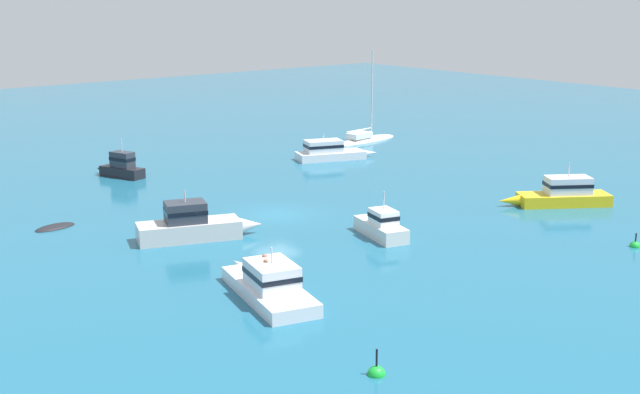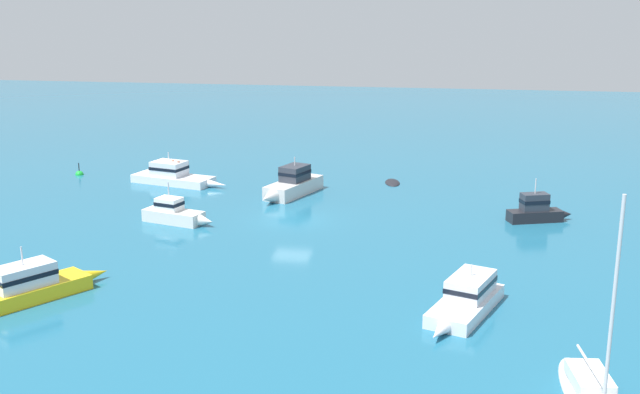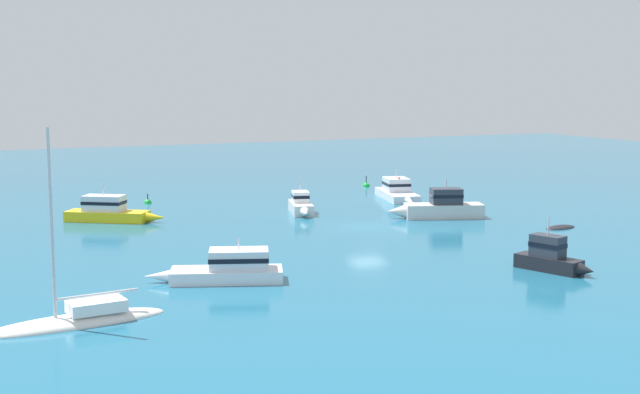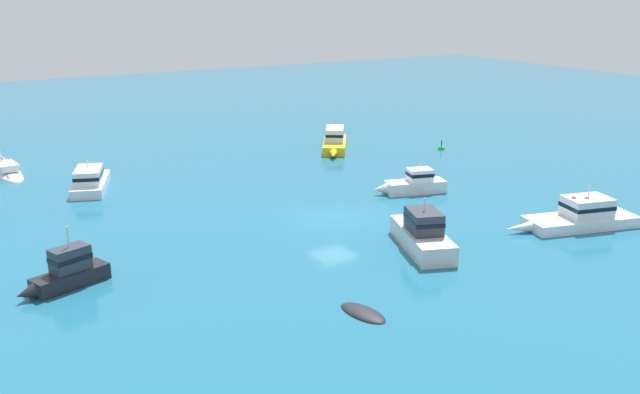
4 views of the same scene
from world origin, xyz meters
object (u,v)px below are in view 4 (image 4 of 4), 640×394
object	(u,v)px
sloop	(4,171)
motor_cruiser	(421,233)
motor_cruiser_1	(335,141)
channel_buoy	(441,149)
powerboat	(581,216)
launch_1	(90,180)
launch	(67,272)
cabin_cruiser	(413,184)
rib	(363,314)

from	to	relation	value
sloop	motor_cruiser	distance (m)	33.61
motor_cruiser_1	channel_buoy	distance (m)	9.34
powerboat	launch_1	xyz separation A→B (m)	(22.97, -22.74, 0.01)
launch	motor_cruiser	xyz separation A→B (m)	(-17.61, 4.20, 0.06)
launch	launch_1	world-z (taller)	launch
sloop	motor_cruiser_1	bearing A→B (deg)	-110.21
motor_cruiser	launch	bearing A→B (deg)	96.54
cabin_cruiser	channel_buoy	bearing A→B (deg)	-122.18
motor_cruiser	cabin_cruiser	bearing A→B (deg)	-15.76
cabin_cruiser	sloop	bearing A→B (deg)	-25.03
launch	motor_cruiser	size ratio (longest dim) A/B	0.63
launch	powerboat	world-z (taller)	launch
rib	channel_buoy	world-z (taller)	channel_buoy
launch	rib	world-z (taller)	launch
powerboat	launch	bearing A→B (deg)	1.59
powerboat	channel_buoy	world-z (taller)	powerboat
powerboat	rib	world-z (taller)	powerboat
channel_buoy	powerboat	bearing A→B (deg)	72.44
channel_buoy	sloop	bearing A→B (deg)	-17.65
sloop	channel_buoy	distance (m)	35.59
cabin_cruiser	rib	distance (m)	19.19
motor_cruiser	channel_buoy	world-z (taller)	motor_cruiser
cabin_cruiser	powerboat	distance (m)	11.44
rib	motor_cruiser	bearing A→B (deg)	116.49
cabin_cruiser	channel_buoy	xyz separation A→B (m)	(-10.41, -9.42, -0.63)
launch_1	rib	xyz separation A→B (m)	(-5.55, 25.78, -0.69)
rib	motor_cruiser_1	size ratio (longest dim) A/B	0.40
rib	motor_cruiser	distance (m)	8.91
cabin_cruiser	sloop	size ratio (longest dim) A/B	0.60
cabin_cruiser	motor_cruiser	xyz separation A→B (m)	(6.16, 8.57, 0.19)
launch_1	rib	size ratio (longest dim) A/B	2.59
motor_cruiser	motor_cruiser_1	distance (m)	24.23
motor_cruiser_1	sloop	bearing A→B (deg)	-69.73
cabin_cruiser	powerboat	size ratio (longest dim) A/B	0.62
motor_cruiser	rib	bearing A→B (deg)	145.59
motor_cruiser	launch_1	bearing A→B (deg)	51.74
rib	powerboat	bearing A→B (deg)	90.75
channel_buoy	launch	bearing A→B (deg)	21.97
sloop	motor_cruiser	xyz separation A→B (m)	(-17.34, 28.79, 0.70)
cabin_cruiser	motor_cruiser_1	bearing A→B (deg)	-83.83
powerboat	motor_cruiser_1	bearing A→B (deg)	-71.70
launch_1	channel_buoy	world-z (taller)	launch_1
powerboat	motor_cruiser	distance (m)	10.43
launch	motor_cruiser_1	xyz separation A→B (m)	(-26.13, -18.47, -0.01)
launch	powerboat	bearing A→B (deg)	147.93
cabin_cruiser	launch	bearing A→B (deg)	26.08
launch	motor_cruiser_1	world-z (taller)	launch
cabin_cruiser	launch	distance (m)	24.17
sloop	rib	size ratio (longest dim) A/B	3.19
cabin_cruiser	sloop	world-z (taller)	sloop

